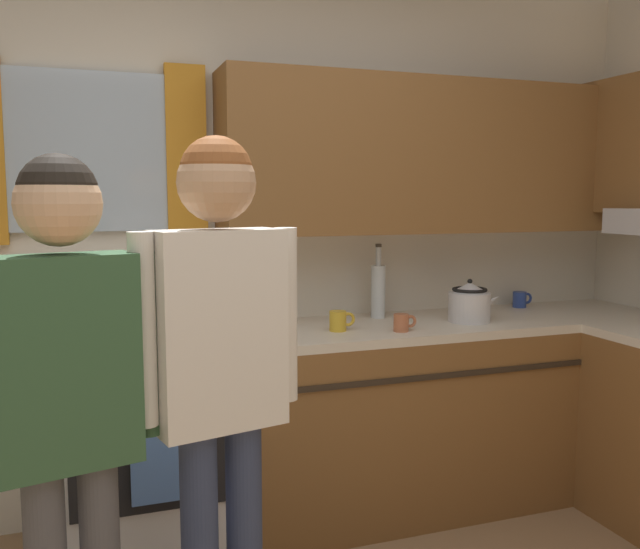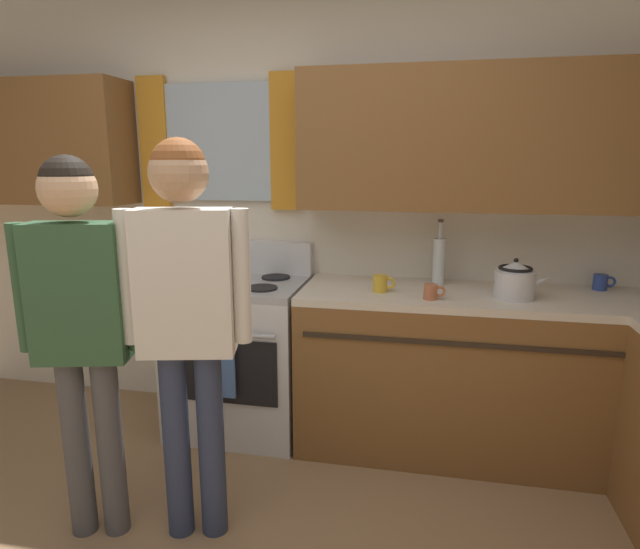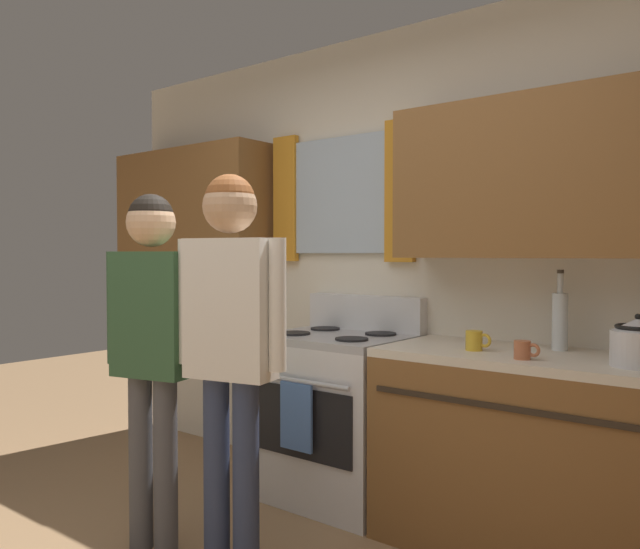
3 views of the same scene
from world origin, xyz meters
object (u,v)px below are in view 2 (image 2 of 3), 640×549
at_px(adult_left, 80,308).
at_px(adult_in_plaid, 186,298).
at_px(bottle_tall_clear, 439,260).
at_px(stove_oven, 240,352).
at_px(mug_cobalt_blue, 601,282).
at_px(cup_terracotta, 431,292).
at_px(stovetop_kettle, 515,280).
at_px(mug_mustard_yellow, 381,283).

bearing_deg(adult_left, adult_in_plaid, 10.94).
relative_size(bottle_tall_clear, adult_left, 0.23).
distance_m(stove_oven, mug_cobalt_blue, 2.06).
height_order(bottle_tall_clear, cup_terracotta, bottle_tall_clear).
xyz_separation_m(stovetop_kettle, adult_in_plaid, (-1.37, -0.85, 0.05)).
height_order(adult_left, adult_in_plaid, adult_in_plaid).
distance_m(mug_cobalt_blue, stovetop_kettle, 0.56).
xyz_separation_m(stove_oven, bottle_tall_clear, (1.13, 0.17, 0.57)).
relative_size(bottle_tall_clear, adult_in_plaid, 0.22).
relative_size(cup_terracotta, mug_mustard_yellow, 0.91).
height_order(stove_oven, bottle_tall_clear, bottle_tall_clear).
relative_size(mug_mustard_yellow, stovetop_kettle, 0.44).
bearing_deg(cup_terracotta, mug_mustard_yellow, 158.09).
xyz_separation_m(cup_terracotta, mug_mustard_yellow, (-0.26, 0.11, 0.01)).
bearing_deg(cup_terracotta, adult_left, -149.06).
relative_size(cup_terracotta, adult_left, 0.07).
xyz_separation_m(stove_oven, mug_cobalt_blue, (1.99, 0.20, 0.48)).
height_order(cup_terracotta, adult_in_plaid, adult_in_plaid).
bearing_deg(mug_cobalt_blue, adult_in_plaid, -148.78).
bearing_deg(adult_left, mug_mustard_yellow, 39.82).
xyz_separation_m(mug_mustard_yellow, stovetop_kettle, (0.67, 0.00, 0.05)).
height_order(stovetop_kettle, adult_left, adult_left).
bearing_deg(adult_in_plaid, bottle_tall_clear, 47.54).
xyz_separation_m(mug_cobalt_blue, mug_mustard_yellow, (-1.16, -0.28, 0.00)).
bearing_deg(mug_mustard_yellow, stovetop_kettle, 0.23).
bearing_deg(adult_left, stove_oven, 74.08).
relative_size(bottle_tall_clear, cup_terracotta, 3.37).
bearing_deg(stove_oven, adult_left, -105.92).
bearing_deg(bottle_tall_clear, mug_cobalt_blue, 2.17).
height_order(mug_cobalt_blue, mug_mustard_yellow, mug_mustard_yellow).
distance_m(stove_oven, cup_terracotta, 1.20).
relative_size(mug_cobalt_blue, cup_terracotta, 1.05).
xyz_separation_m(mug_mustard_yellow, adult_left, (-1.12, -0.93, 0.06)).
bearing_deg(cup_terracotta, adult_in_plaid, -142.20).
relative_size(bottle_tall_clear, mug_cobalt_blue, 3.20).
height_order(stove_oven, mug_mustard_yellow, stove_oven).
xyz_separation_m(cup_terracotta, adult_left, (-1.38, -0.83, 0.07)).
bearing_deg(stove_oven, mug_mustard_yellow, -5.34).
height_order(bottle_tall_clear, adult_in_plaid, adult_in_plaid).
xyz_separation_m(cup_terracotta, adult_in_plaid, (-0.96, -0.75, 0.11)).
height_order(stovetop_kettle, adult_in_plaid, adult_in_plaid).
bearing_deg(adult_in_plaid, stovetop_kettle, 31.89).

